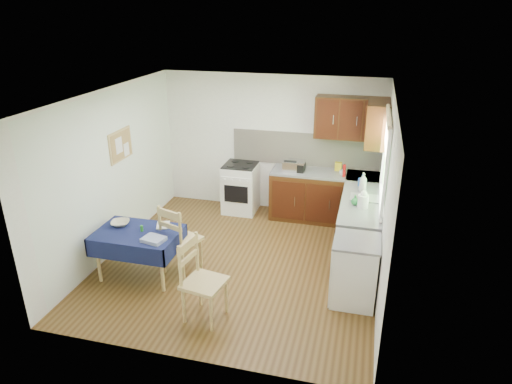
% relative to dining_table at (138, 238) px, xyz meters
% --- Properties ---
extents(floor, '(4.20, 4.20, 0.00)m').
position_rel_dining_table_xyz_m(floor, '(1.27, 0.69, -0.59)').
color(floor, '#4A3013').
rests_on(floor, ground).
extents(ceiling, '(4.00, 4.20, 0.02)m').
position_rel_dining_table_xyz_m(ceiling, '(1.27, 0.69, 1.91)').
color(ceiling, white).
rests_on(ceiling, wall_back).
extents(wall_back, '(4.00, 0.02, 2.50)m').
position_rel_dining_table_xyz_m(wall_back, '(1.27, 2.79, 0.66)').
color(wall_back, white).
rests_on(wall_back, ground).
extents(wall_front, '(4.00, 0.02, 2.50)m').
position_rel_dining_table_xyz_m(wall_front, '(1.27, -1.41, 0.66)').
color(wall_front, white).
rests_on(wall_front, ground).
extents(wall_left, '(0.02, 4.20, 2.50)m').
position_rel_dining_table_xyz_m(wall_left, '(-0.73, 0.69, 0.66)').
color(wall_left, white).
rests_on(wall_left, ground).
extents(wall_right, '(0.02, 4.20, 2.50)m').
position_rel_dining_table_xyz_m(wall_right, '(3.27, 0.69, 0.66)').
color(wall_right, white).
rests_on(wall_right, ground).
extents(base_cabinets, '(1.90, 2.30, 0.86)m').
position_rel_dining_table_xyz_m(base_cabinets, '(2.62, 1.94, -0.16)').
color(base_cabinets, '#341F09').
rests_on(base_cabinets, ground).
extents(worktop_back, '(1.90, 0.60, 0.04)m').
position_rel_dining_table_xyz_m(worktop_back, '(2.32, 2.49, 0.29)').
color(worktop_back, slate).
rests_on(worktop_back, base_cabinets).
extents(worktop_right, '(0.60, 1.70, 0.04)m').
position_rel_dining_table_xyz_m(worktop_right, '(2.97, 1.34, 0.29)').
color(worktop_right, slate).
rests_on(worktop_right, base_cabinets).
extents(worktop_corner, '(0.60, 0.60, 0.04)m').
position_rel_dining_table_xyz_m(worktop_corner, '(2.97, 2.49, 0.29)').
color(worktop_corner, slate).
rests_on(worktop_corner, base_cabinets).
extents(splashback, '(2.70, 0.02, 0.60)m').
position_rel_dining_table_xyz_m(splashback, '(1.92, 2.77, 0.61)').
color(splashback, beige).
rests_on(splashback, wall_back).
extents(upper_cabinets, '(1.20, 0.85, 0.70)m').
position_rel_dining_table_xyz_m(upper_cabinets, '(2.79, 2.49, 1.26)').
color(upper_cabinets, '#341F09').
rests_on(upper_cabinets, wall_back).
extents(stove, '(0.60, 0.61, 0.92)m').
position_rel_dining_table_xyz_m(stove, '(0.77, 2.49, -0.13)').
color(stove, white).
rests_on(stove, ground).
extents(window, '(0.04, 1.48, 1.26)m').
position_rel_dining_table_xyz_m(window, '(3.24, 1.39, 1.06)').
color(window, '#2E5B25').
rests_on(window, wall_right).
extents(fridge, '(0.58, 0.60, 0.89)m').
position_rel_dining_table_xyz_m(fridge, '(2.97, 0.14, -0.15)').
color(fridge, white).
rests_on(fridge, ground).
extents(corkboard, '(0.04, 0.62, 0.47)m').
position_rel_dining_table_xyz_m(corkboard, '(-0.70, 0.99, 1.01)').
color(corkboard, tan).
rests_on(corkboard, wall_left).
extents(dining_table, '(1.15, 0.78, 0.70)m').
position_rel_dining_table_xyz_m(dining_table, '(0.00, 0.00, 0.00)').
color(dining_table, '#0E1838').
rests_on(dining_table, ground).
extents(chair_far, '(0.60, 0.60, 1.06)m').
position_rel_dining_table_xyz_m(chair_far, '(0.51, 0.21, -0.03)').
color(chair_far, tan).
rests_on(chair_far, ground).
extents(chair_near, '(0.54, 0.54, 1.06)m').
position_rel_dining_table_xyz_m(chair_near, '(1.17, -0.67, -0.03)').
color(chair_near, tan).
rests_on(chair_near, ground).
extents(toaster, '(0.26, 0.16, 0.20)m').
position_rel_dining_table_xyz_m(toaster, '(1.70, 2.39, 0.40)').
color(toaster, silver).
rests_on(toaster, worktop_back).
extents(sandwich_press, '(0.31, 0.27, 0.18)m').
position_rel_dining_table_xyz_m(sandwich_press, '(1.79, 2.46, 0.40)').
color(sandwich_press, black).
rests_on(sandwich_press, worktop_back).
extents(sauce_bottle, '(0.05, 0.05, 0.21)m').
position_rel_dining_table_xyz_m(sauce_bottle, '(2.63, 2.34, 0.42)').
color(sauce_bottle, red).
rests_on(sauce_bottle, worktop_back).
extents(yellow_packet, '(0.13, 0.11, 0.15)m').
position_rel_dining_table_xyz_m(yellow_packet, '(2.51, 2.63, 0.38)').
color(yellow_packet, yellow).
rests_on(yellow_packet, worktop_back).
extents(dish_rack, '(0.42, 0.32, 0.20)m').
position_rel_dining_table_xyz_m(dish_rack, '(3.00, 1.47, 0.33)').
color(dish_rack, gray).
rests_on(dish_rack, worktop_right).
extents(kettle, '(0.15, 0.15, 0.26)m').
position_rel_dining_table_xyz_m(kettle, '(2.99, 1.13, 0.42)').
color(kettle, white).
rests_on(kettle, worktop_right).
extents(cup, '(0.15, 0.15, 0.09)m').
position_rel_dining_table_xyz_m(cup, '(2.60, 2.41, 0.35)').
color(cup, silver).
rests_on(cup, worktop_back).
extents(soap_bottle_a, '(0.16, 0.16, 0.31)m').
position_rel_dining_table_xyz_m(soap_bottle_a, '(2.96, 1.76, 0.46)').
color(soap_bottle_a, white).
rests_on(soap_bottle_a, worktop_right).
extents(soap_bottle_b, '(0.14, 0.14, 0.21)m').
position_rel_dining_table_xyz_m(soap_bottle_b, '(2.94, 1.96, 0.41)').
color(soap_bottle_b, blue).
rests_on(soap_bottle_b, worktop_right).
extents(soap_bottle_c, '(0.16, 0.16, 0.15)m').
position_rel_dining_table_xyz_m(soap_bottle_c, '(2.87, 1.20, 0.38)').
color(soap_bottle_c, '#278F3E').
rests_on(soap_bottle_c, worktop_right).
extents(plate_bowl, '(0.33, 0.33, 0.06)m').
position_rel_dining_table_xyz_m(plate_bowl, '(-0.33, 0.12, 0.14)').
color(plate_bowl, beige).
rests_on(plate_bowl, dining_table).
extents(book, '(0.26, 0.29, 0.02)m').
position_rel_dining_table_xyz_m(book, '(0.19, 0.22, 0.11)').
color(book, white).
rests_on(book, dining_table).
extents(spice_jar, '(0.04, 0.04, 0.08)m').
position_rel_dining_table_xyz_m(spice_jar, '(0.06, 0.03, 0.15)').
color(spice_jar, '#268D27').
rests_on(spice_jar, dining_table).
extents(tea_towel, '(0.32, 0.28, 0.05)m').
position_rel_dining_table_xyz_m(tea_towel, '(0.34, -0.19, 0.13)').
color(tea_towel, navy).
rests_on(tea_towel, dining_table).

